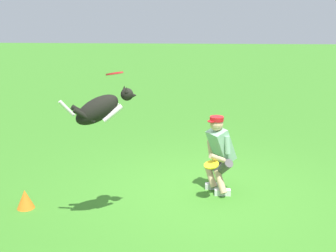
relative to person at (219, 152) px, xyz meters
name	(u,v)px	position (x,y,z in m)	size (l,w,h in m)	color
ground_plane	(202,193)	(0.26, 0.05, -0.70)	(60.00, 60.00, 0.00)	#3B7F25
person	(219,152)	(0.00, 0.00, 0.00)	(0.54, 0.71, 1.29)	silver
dog	(101,109)	(1.64, 1.22, 0.98)	(0.97, 0.55, 0.56)	black
frisbee_flying	(115,73)	(1.45, 1.15, 1.43)	(0.23, 0.23, 0.02)	red
frisbee_held	(211,165)	(0.13, 0.36, -0.09)	(0.23, 0.23, 0.02)	yellow
training_cone	(25,199)	(2.95, 0.77, -0.55)	(0.27, 0.27, 0.30)	orange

